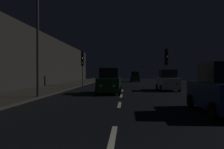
% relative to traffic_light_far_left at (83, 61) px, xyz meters
% --- Properties ---
extents(ground, '(27.32, 84.00, 0.02)m').
position_rel_traffic_light_far_left_xyz_m(ground, '(5.16, -0.93, -3.25)').
color(ground, black).
extents(sidewalk_left, '(4.40, 84.00, 0.15)m').
position_rel_traffic_light_far_left_xyz_m(sidewalk_left, '(-2.30, -0.93, -3.16)').
color(sidewalk_left, '#38332B').
rests_on(sidewalk_left, ground).
extents(building_facade_left, '(0.80, 63.00, 6.61)m').
position_rel_traffic_light_far_left_xyz_m(building_facade_left, '(-4.90, -4.43, 0.07)').
color(building_facade_left, '#2D2B28').
rests_on(building_facade_left, ground).
extents(lane_centerline, '(0.16, 17.79, 0.01)m').
position_rel_traffic_light_far_left_xyz_m(lane_centerline, '(5.16, -14.40, -3.23)').
color(lane_centerline, beige).
rests_on(lane_centerline, ground).
extents(traffic_light_far_left, '(0.36, 0.48, 4.51)m').
position_rel_traffic_light_far_left_xyz_m(traffic_light_far_left, '(0.00, 0.00, 0.00)').
color(traffic_light_far_left, '#38383A').
rests_on(traffic_light_far_left, ground).
extents(traffic_light_far_right, '(0.37, 0.48, 4.58)m').
position_rel_traffic_light_far_left_xyz_m(traffic_light_far_right, '(10.33, -1.09, 0.06)').
color(traffic_light_far_right, '#38383A').
rests_on(traffic_light_far_right, ground).
extents(streetlamp_overhead, '(1.70, 0.44, 7.55)m').
position_rel_traffic_light_far_left_xyz_m(streetlamp_overhead, '(0.25, -14.12, 1.73)').
color(streetlamp_overhead, '#2D2D30').
rests_on(streetlamp_overhead, ground).
extents(car_approaching_headlights, '(1.93, 4.17, 2.10)m').
position_rel_traffic_light_far_left_xyz_m(car_approaching_headlights, '(4.14, -9.90, -2.28)').
color(car_approaching_headlights, '#0F3819').
rests_on(car_approaching_headlights, ground).
extents(car_parked_right_far, '(1.84, 3.99, 2.01)m').
position_rel_traffic_light_far_left_xyz_m(car_parked_right_far, '(9.52, -6.32, -2.32)').
color(car_parked_right_far, silver).
rests_on(car_parked_right_far, ground).
extents(car_distant_taillights, '(1.80, 3.90, 1.96)m').
position_rel_traffic_light_far_left_xyz_m(car_distant_taillights, '(7.24, 15.57, -2.34)').
color(car_distant_taillights, '#0F3819').
rests_on(car_distant_taillights, ground).
extents(car_parked_right_near, '(1.95, 4.21, 2.12)m').
position_rel_traffic_light_far_left_xyz_m(car_parked_right_near, '(9.52, -18.66, -2.27)').
color(car_parked_right_near, '#141E51').
rests_on(car_parked_right_near, ground).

